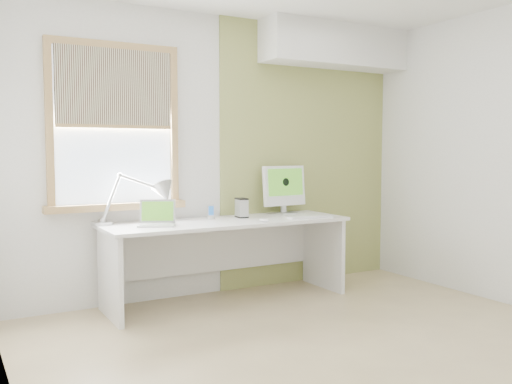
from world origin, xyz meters
TOP-DOWN VIEW (x-y plane):
  - room at (0.00, 0.00)m, footprint 4.04×3.54m
  - accent_wall at (1.00, 1.74)m, footprint 2.00×0.02m
  - soffit at (1.20, 1.57)m, footprint 1.60×0.40m
  - window at (-1.00, 1.71)m, footprint 1.20×0.14m
  - desk at (-0.11, 1.44)m, footprint 2.20×0.70m
  - desk_lamp at (-0.72, 1.57)m, footprint 0.76×0.31m
  - laptop at (-0.76, 1.38)m, footprint 0.37×0.34m
  - phone_dock at (-0.19, 1.54)m, footprint 0.08×0.08m
  - external_drive at (0.10, 1.51)m, footprint 0.10×0.15m
  - imac at (0.63, 1.60)m, footprint 0.48×0.17m
  - keyboard at (0.63, 1.16)m, footprint 0.43×0.15m
  - mouse at (0.12, 1.12)m, footprint 0.09×0.12m

SIDE VIEW (x-z plane):
  - desk at x=-0.11m, z-range 0.17..0.90m
  - keyboard at x=0.63m, z-range 0.73..0.75m
  - mouse at x=0.12m, z-range 0.73..0.76m
  - phone_dock at x=-0.19m, z-range 0.70..0.83m
  - laptop at x=-0.76m, z-range 0.68..0.89m
  - external_drive at x=0.10m, z-range 0.73..0.91m
  - desk_lamp at x=-0.72m, z-range 0.74..1.17m
  - imac at x=0.63m, z-range 0.76..1.22m
  - room at x=0.00m, z-range -0.02..2.62m
  - accent_wall at x=1.00m, z-range 0.00..2.60m
  - window at x=-1.00m, z-range 0.83..2.25m
  - soffit at x=1.20m, z-range 2.19..2.61m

